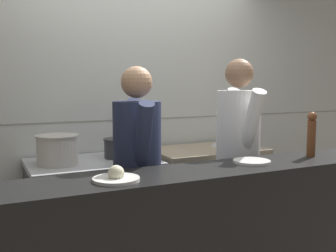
# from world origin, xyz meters

# --- Properties ---
(wall_back_tiled) EXTENTS (8.00, 0.06, 2.60)m
(wall_back_tiled) POSITION_xyz_m (0.00, 1.30, 1.30)
(wall_back_tiled) COLOR silver
(wall_back_tiled) RESTS_ON ground_plane
(oven_range) EXTENTS (1.02, 0.71, 0.87)m
(oven_range) POSITION_xyz_m (-0.53, 0.89, 0.43)
(oven_range) COLOR #38383D
(oven_range) RESTS_ON ground_plane
(prep_counter) EXTENTS (1.02, 0.65, 0.89)m
(prep_counter) POSITION_xyz_m (0.54, 0.89, 0.44)
(prep_counter) COLOR gray
(prep_counter) RESTS_ON ground_plane
(pass_counter) EXTENTS (2.65, 0.45, 0.96)m
(pass_counter) POSITION_xyz_m (0.01, -0.16, 0.48)
(pass_counter) COLOR black
(pass_counter) RESTS_ON ground_plane
(stock_pot) EXTENTS (0.33, 0.33, 0.23)m
(stock_pot) POSITION_xyz_m (-0.81, 0.86, 0.99)
(stock_pot) COLOR beige
(stock_pot) RESTS_ON oven_range
(sauce_pot) EXTENTS (0.26, 0.26, 0.16)m
(sauce_pot) POSITION_xyz_m (-0.30, 0.93, 0.95)
(sauce_pot) COLOR #2D2D33
(sauce_pot) RESTS_ON oven_range
(mixing_bowl_steel) EXTENTS (0.26, 0.26, 0.09)m
(mixing_bowl_steel) POSITION_xyz_m (0.77, 0.95, 0.93)
(mixing_bowl_steel) COLOR #B7BABF
(mixing_bowl_steel) RESTS_ON prep_counter
(plated_dish_main) EXTENTS (0.25, 0.25, 0.09)m
(plated_dish_main) POSITION_xyz_m (-0.69, -0.20, 0.99)
(plated_dish_main) COLOR white
(plated_dish_main) RESTS_ON pass_counter
(plated_dish_appetiser) EXTENTS (0.24, 0.24, 0.02)m
(plated_dish_appetiser) POSITION_xyz_m (0.26, -0.12, 0.97)
(plated_dish_appetiser) COLOR white
(plated_dish_appetiser) RESTS_ON pass_counter
(pepper_mill) EXTENTS (0.07, 0.07, 0.32)m
(pepper_mill) POSITION_xyz_m (0.79, -0.12, 1.13)
(pepper_mill) COLOR brown
(pepper_mill) RESTS_ON pass_counter
(chef_head_cook) EXTENTS (0.38, 0.70, 1.60)m
(chef_head_cook) POSITION_xyz_m (-0.39, 0.27, 0.89)
(chef_head_cook) COLOR black
(chef_head_cook) RESTS_ON ground_plane
(chef_sous) EXTENTS (0.39, 0.73, 1.67)m
(chef_sous) POSITION_xyz_m (0.49, 0.34, 0.93)
(chef_sous) COLOR black
(chef_sous) RESTS_ON ground_plane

